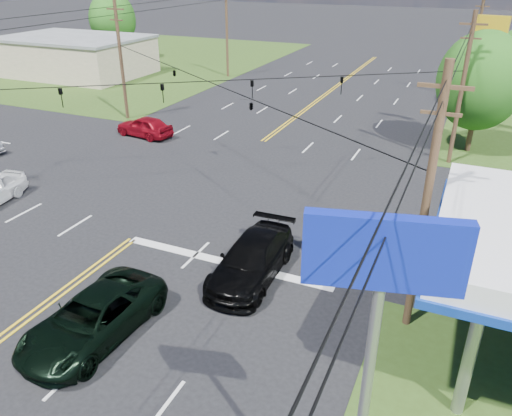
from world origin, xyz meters
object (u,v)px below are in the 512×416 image
at_px(pickup_dkgreen, 93,318).
at_px(retail_nw, 75,57).
at_px(pole_nw, 121,59).
at_px(polesign_se, 377,312).
at_px(pole_se, 426,203).
at_px(suv_black, 252,259).
at_px(tree_far_l, 112,19).
at_px(pole_left_far, 227,30).
at_px(pole_ne, 462,89).
at_px(tree_right_a, 481,81).
at_px(pole_right_far, 476,44).

bearing_deg(pickup_dkgreen, retail_nw, 135.19).
bearing_deg(pole_nw, polesign_se, -45.91).
bearing_deg(pole_se, suv_black, 175.58).
height_order(pole_se, tree_far_l, pole_se).
relative_size(pole_left_far, polesign_se, 1.16).
bearing_deg(pole_left_far, pole_se, -54.90).
distance_m(retail_nw, pickup_dkgreen, 48.98).
bearing_deg(pole_ne, tree_far_l, 152.93).
bearing_deg(pole_left_far, pole_ne, -36.16).
bearing_deg(tree_right_a, polesign_se, -91.92).
distance_m(pole_right_far, tree_right_a, 16.03).
relative_size(tree_right_a, polesign_se, 0.95).
bearing_deg(tree_right_a, suv_black, -110.02).
bearing_deg(suv_black, pole_se, -6.14).
xyz_separation_m(pole_nw, pickup_dkgreen, (16.00, -23.18, -4.12)).
bearing_deg(pole_ne, pole_se, -90.00).
bearing_deg(pickup_dkgreen, tree_far_l, 129.98).
bearing_deg(tree_right_a, pickup_dkgreen, -112.79).
distance_m(pole_left_far, polesign_se, 52.73).
height_order(pole_nw, tree_right_a, pole_nw).
xyz_separation_m(pole_right_far, tree_right_a, (1.00, -16.00, -0.30)).
bearing_deg(pole_right_far, pole_left_far, 180.00).
xyz_separation_m(pole_left_far, polesign_se, (26.00, -45.84, 1.68)).
bearing_deg(pole_left_far, pole_nw, -90.00).
relative_size(pole_nw, suv_black, 1.66).
height_order(pole_se, pole_nw, same).
xyz_separation_m(retail_nw, pole_se, (43.00, -31.00, 2.92)).
bearing_deg(retail_nw, pickup_dkgreen, -47.63).
xyz_separation_m(pole_se, suv_black, (-6.47, 0.50, -4.08)).
distance_m(tree_far_l, pickup_dkgreen, 58.11).
distance_m(pole_right_far, suv_black, 37.32).
xyz_separation_m(pole_ne, pickup_dkgreen, (-10.00, -23.18, -4.12)).
bearing_deg(tree_right_a, pole_right_far, 93.58).
relative_size(retail_nw, pickup_dkgreen, 2.78).
relative_size(pole_ne, pole_right_far, 0.95).
relative_size(pole_right_far, tree_far_l, 1.15).
bearing_deg(tree_right_a, pole_se, -92.73).
bearing_deg(pole_right_far, pole_se, -90.00).
distance_m(tree_far_l, suv_black, 56.07).
relative_size(pole_ne, pickup_dkgreen, 1.65).
relative_size(pole_ne, tree_right_a, 1.16).
relative_size(pole_left_far, suv_black, 1.74).
bearing_deg(pickup_dkgreen, polesign_se, -17.27).
height_order(tree_far_l, pickup_dkgreen, tree_far_l).
distance_m(pole_nw, pole_right_far, 32.20).
height_order(retail_nw, tree_right_a, tree_right_a).
bearing_deg(pole_nw, pole_se, -34.70).
bearing_deg(pole_left_far, retail_nw, -160.56).
relative_size(pickup_dkgreen, suv_black, 1.00).
xyz_separation_m(tree_far_l, suv_black, (38.53, -40.50, -4.36)).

